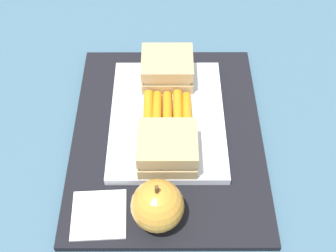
{
  "coord_description": "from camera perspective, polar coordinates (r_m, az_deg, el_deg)",
  "views": [
    {
      "loc": [
        0.41,
        -0.0,
        0.52
      ],
      "look_at": [
        0.01,
        0.0,
        0.04
      ],
      "focal_mm": 47.2,
      "sensor_mm": 36.0,
      "label": 1
    }
  ],
  "objects": [
    {
      "name": "carrot_sticks_bundle",
      "position": [
        0.66,
        -0.01,
        1.86
      ],
      "size": [
        0.08,
        0.07,
        0.02
      ],
      "color": "orange",
      "rests_on": "food_tray"
    },
    {
      "name": "lunchbag_mat",
      "position": [
        0.66,
        -0.0,
        -1.19
      ],
      "size": [
        0.36,
        0.28,
        0.01
      ],
      "primitive_type": "cube",
      "color": "black",
      "rests_on": "ground_plane"
    },
    {
      "name": "paper_napkin",
      "position": [
        0.59,
        -8.81,
        -11.24
      ],
      "size": [
        0.07,
        0.07,
        0.0
      ],
      "primitive_type": "cube",
      "rotation": [
        0.0,
        0.0,
        0.05
      ],
      "color": "white",
      "rests_on": "lunchbag_mat"
    },
    {
      "name": "ground_plane",
      "position": [
        0.66,
        -0.0,
        -1.46
      ],
      "size": [
        2.4,
        2.4,
        0.0
      ],
      "primitive_type": "plane",
      "color": "#42667A"
    },
    {
      "name": "food_tray",
      "position": [
        0.67,
        -0.01,
        1.08
      ],
      "size": [
        0.23,
        0.17,
        0.01
      ],
      "primitive_type": "cube",
      "color": "white",
      "rests_on": "lunchbag_mat"
    },
    {
      "name": "sandwich_half_left",
      "position": [
        0.7,
        -0.02,
        7.45
      ],
      "size": [
        0.07,
        0.08,
        0.04
      ],
      "color": "tan",
      "rests_on": "food_tray"
    },
    {
      "name": "apple",
      "position": [
        0.55,
        -1.27,
        -10.26
      ],
      "size": [
        0.07,
        0.07,
        0.08
      ],
      "color": "gold",
      "rests_on": "lunchbag_mat"
    },
    {
      "name": "sandwich_half_right",
      "position": [
        0.6,
        0.01,
        -2.89
      ],
      "size": [
        0.07,
        0.08,
        0.04
      ],
      "color": "tan",
      "rests_on": "food_tray"
    }
  ]
}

